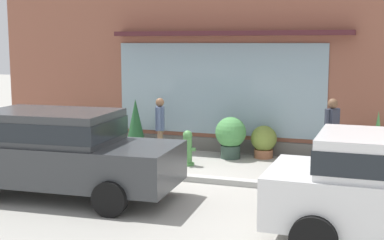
# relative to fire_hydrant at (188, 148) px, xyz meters

# --- Properties ---
(ground_plane) EXTENTS (60.00, 60.00, 0.00)m
(ground_plane) POSITION_rel_fire_hydrant_xyz_m (0.49, -1.15, -0.41)
(ground_plane) COLOR #9E9B93
(curb_strip) EXTENTS (14.00, 0.24, 0.12)m
(curb_strip) POSITION_rel_fire_hydrant_xyz_m (0.49, -1.35, -0.35)
(curb_strip) COLOR #B2B2AD
(curb_strip) RESTS_ON ground_plane
(storefront) EXTENTS (14.00, 0.81, 5.08)m
(storefront) POSITION_rel_fire_hydrant_xyz_m (0.48, 2.04, 2.09)
(storefront) COLOR #935642
(storefront) RESTS_ON ground_plane
(fire_hydrant) EXTENTS (0.39, 0.36, 0.84)m
(fire_hydrant) POSITION_rel_fire_hydrant_xyz_m (0.00, 0.00, 0.00)
(fire_hydrant) COLOR #4C8C47
(fire_hydrant) RESTS_ON ground_plane
(pedestrian_with_handbag) EXTENTS (0.29, 0.62, 1.57)m
(pedestrian_with_handbag) POSITION_rel_fire_hydrant_xyz_m (-0.80, 0.22, 0.49)
(pedestrian_with_handbag) COLOR brown
(pedestrian_with_handbag) RESTS_ON ground_plane
(pedestrian_passerby) EXTENTS (0.32, 0.45, 1.66)m
(pedestrian_passerby) POSITION_rel_fire_hydrant_xyz_m (3.27, 0.52, 0.57)
(pedestrian_passerby) COLOR #9E9384
(pedestrian_passerby) RESTS_ON ground_plane
(parked_car_dark_gray) EXTENTS (4.53, 2.18, 1.64)m
(parked_car_dark_gray) POSITION_rel_fire_hydrant_xyz_m (-1.41, -3.25, 0.51)
(parked_car_dark_gray) COLOR #383A3D
(parked_car_dark_gray) RESTS_ON ground_plane
(potted_plant_by_entrance) EXTENTS (0.78, 0.78, 1.05)m
(potted_plant_by_entrance) POSITION_rel_fire_hydrant_xyz_m (0.75, 1.10, 0.18)
(potted_plant_by_entrance) COLOR #33473D
(potted_plant_by_entrance) RESTS_ON ground_plane
(potted_plant_near_hydrant) EXTENTS (0.51, 0.51, 1.42)m
(potted_plant_near_hydrant) POSITION_rel_fire_hydrant_xyz_m (-1.88, 1.08, 0.27)
(potted_plant_near_hydrant) COLOR #9E6042
(potted_plant_near_hydrant) RESTS_ON ground_plane
(potted_plant_low_front) EXTENTS (0.56, 0.56, 0.71)m
(potted_plant_low_front) POSITION_rel_fire_hydrant_xyz_m (-3.63, 1.18, -0.04)
(potted_plant_low_front) COLOR #33473D
(potted_plant_low_front) RESTS_ON ground_plane
(potted_plant_trailing_edge) EXTENTS (0.66, 0.66, 0.83)m
(potted_plant_trailing_edge) POSITION_rel_fire_hydrant_xyz_m (1.53, 1.44, 0.03)
(potted_plant_trailing_edge) COLOR #9E6042
(potted_plant_trailing_edge) RESTS_ON ground_plane
(potted_plant_window_left) EXTENTS (0.35, 0.35, 1.33)m
(potted_plant_window_left) POSITION_rel_fire_hydrant_xyz_m (4.25, 1.41, 0.23)
(potted_plant_window_left) COLOR #B7B2A3
(potted_plant_window_left) RESTS_ON ground_plane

